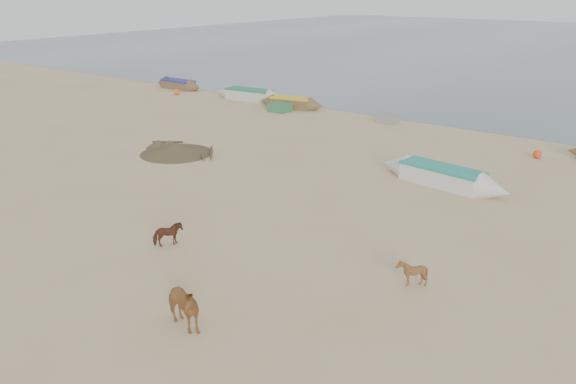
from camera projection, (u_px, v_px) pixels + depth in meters
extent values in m
plane|color=tan|center=(218.00, 252.00, 19.14)|extent=(140.00, 140.00, 0.00)
imported|color=#9C6633|center=(180.00, 306.00, 14.67)|extent=(1.68, 0.97, 1.33)
imported|color=brown|center=(412.00, 273.00, 16.87)|extent=(0.80, 0.71, 0.87)
imported|color=#522B1A|center=(168.00, 235.00, 19.43)|extent=(0.84, 0.94, 0.86)
cone|color=brown|center=(176.00, 148.00, 30.24)|extent=(4.96, 4.96, 0.56)
cube|color=#316D42|center=(280.00, 107.00, 40.21)|extent=(1.40, 1.20, 0.60)
sphere|color=red|center=(537.00, 154.00, 29.42)|extent=(0.44, 0.44, 0.44)
cube|color=gray|center=(388.00, 118.00, 37.02)|extent=(1.20, 1.10, 0.56)
sphere|color=#ED5A16|center=(177.00, 92.00, 46.33)|extent=(0.48, 0.48, 0.48)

